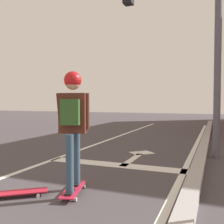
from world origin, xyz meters
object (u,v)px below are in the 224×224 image
object	(u,v)px
skateboard	(73,189)
traffic_signal_mast	(174,20)
spare_skateboard	(17,193)
skater	(73,114)

from	to	relation	value
skateboard	traffic_signal_mast	bearing A→B (deg)	74.59
skateboard	spare_skateboard	bearing A→B (deg)	-149.12
skateboard	spare_skateboard	world-z (taller)	skateboard
traffic_signal_mast	spare_skateboard	bearing A→B (deg)	-113.08
spare_skateboard	skater	bearing A→B (deg)	29.78
skateboard	skater	xyz separation A→B (m)	(0.00, -0.02, 1.10)
skater	spare_skateboard	xyz separation A→B (m)	(-0.68, -0.39, -1.11)
spare_skateboard	skateboard	bearing A→B (deg)	30.88
skater	traffic_signal_mast	world-z (taller)	traffic_signal_mast
spare_skateboard	traffic_signal_mast	distance (m)	5.26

